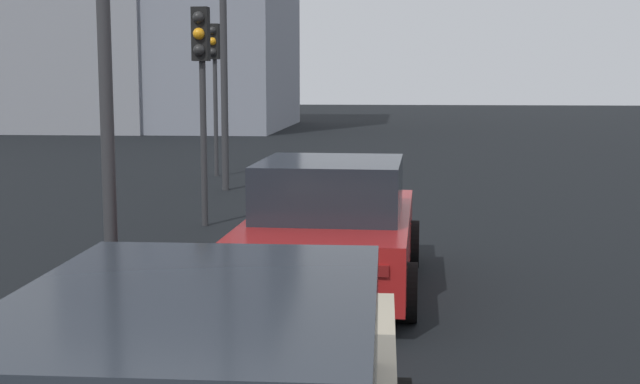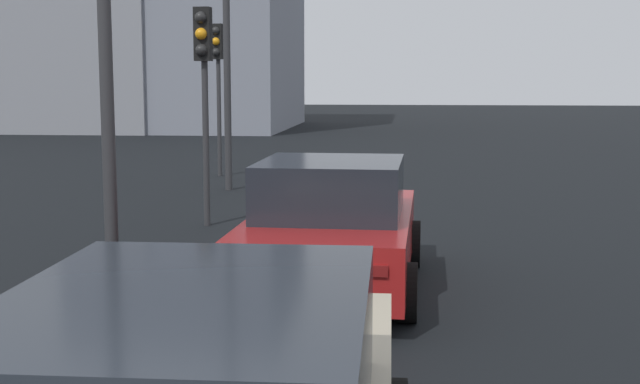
% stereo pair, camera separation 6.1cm
% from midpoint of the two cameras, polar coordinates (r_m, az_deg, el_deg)
% --- Properties ---
extents(car_red_lead, '(4.37, 2.17, 1.60)m').
position_cam_midpoint_polar(car_red_lead, '(10.31, 1.02, -2.41)').
color(car_red_lead, maroon).
rests_on(car_red_lead, ground_plane).
extents(traffic_light_near_left, '(0.32, 0.30, 3.94)m').
position_cam_midpoint_polar(traffic_light_near_left, '(22.35, -6.79, 8.30)').
color(traffic_light_near_left, '#2D2D30').
rests_on(traffic_light_near_left, ground_plane).
extents(traffic_light_near_right, '(0.32, 0.29, 3.75)m').
position_cam_midpoint_polar(traffic_light_near_right, '(14.76, -7.68, 8.12)').
color(traffic_light_near_right, '#2D2D30').
rests_on(traffic_light_near_right, ground_plane).
extents(building_facade_center, '(13.35, 10.62, 8.84)m').
position_cam_midpoint_polar(building_facade_center, '(46.77, -15.58, 9.66)').
color(building_facade_center, gray).
rests_on(building_facade_center, ground_plane).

